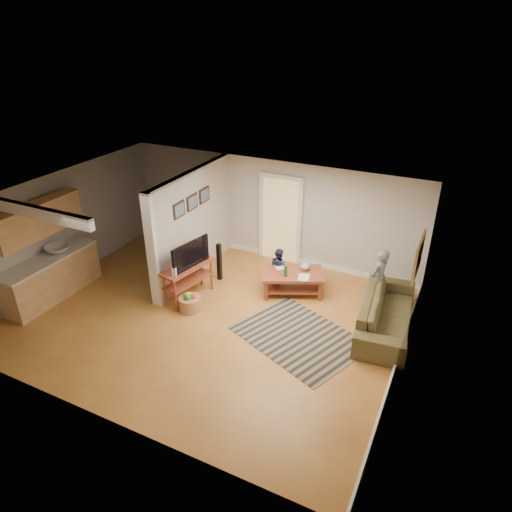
{
  "coord_description": "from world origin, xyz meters",
  "views": [
    {
      "loc": [
        4.22,
        -6.5,
        5.4
      ],
      "look_at": [
        0.62,
        0.92,
        1.1
      ],
      "focal_mm": 32.0,
      "sensor_mm": 36.0,
      "label": 1
    }
  ],
  "objects_px": {
    "speaker_left": "(192,265)",
    "child": "(374,306)",
    "coffee_table": "(293,277)",
    "sofa": "(384,327)",
    "toddler": "(278,284)",
    "toy_basket": "(190,303)",
    "speaker_right": "(219,262)",
    "tv_console": "(188,269)"
  },
  "relations": [
    {
      "from": "toy_basket",
      "to": "child",
      "type": "bearing_deg",
      "value": 27.65
    },
    {
      "from": "toy_basket",
      "to": "coffee_table",
      "type": "bearing_deg",
      "value": 43.22
    },
    {
      "from": "sofa",
      "to": "speaker_right",
      "type": "distance_m",
      "value": 3.88
    },
    {
      "from": "coffee_table",
      "to": "speaker_right",
      "type": "distance_m",
      "value": 1.76
    },
    {
      "from": "speaker_right",
      "to": "coffee_table",
      "type": "bearing_deg",
      "value": 10.85
    },
    {
      "from": "sofa",
      "to": "child",
      "type": "height_order",
      "value": "child"
    },
    {
      "from": "speaker_left",
      "to": "toy_basket",
      "type": "relative_size",
      "value": 2.06
    },
    {
      "from": "sofa",
      "to": "speaker_right",
      "type": "relative_size",
      "value": 2.63
    },
    {
      "from": "tv_console",
      "to": "speaker_right",
      "type": "relative_size",
      "value": 1.46
    },
    {
      "from": "speaker_left",
      "to": "sofa",
      "type": "bearing_deg",
      "value": -15.53
    },
    {
      "from": "sofa",
      "to": "toy_basket",
      "type": "distance_m",
      "value": 3.94
    },
    {
      "from": "sofa",
      "to": "speaker_right",
      "type": "xyz_separation_m",
      "value": [
        -3.85,
        0.23,
        0.45
      ]
    },
    {
      "from": "tv_console",
      "to": "speaker_right",
      "type": "xyz_separation_m",
      "value": [
        0.19,
        0.97,
        -0.27
      ]
    },
    {
      "from": "child",
      "to": "sofa",
      "type": "bearing_deg",
      "value": 47.63
    },
    {
      "from": "child",
      "to": "toddler",
      "type": "xyz_separation_m",
      "value": [
        -2.19,
        -0.04,
        0.0
      ]
    },
    {
      "from": "sofa",
      "to": "speaker_left",
      "type": "xyz_separation_m",
      "value": [
        -4.3,
        -0.2,
        0.47
      ]
    },
    {
      "from": "child",
      "to": "toy_basket",
      "type": "bearing_deg",
      "value": -42.06
    },
    {
      "from": "toddler",
      "to": "sofa",
      "type": "bearing_deg",
      "value": -164.27
    },
    {
      "from": "child",
      "to": "toddler",
      "type": "bearing_deg",
      "value": -68.55
    },
    {
      "from": "sofa",
      "to": "coffee_table",
      "type": "relative_size",
      "value": 1.58
    },
    {
      "from": "sofa",
      "to": "speaker_left",
      "type": "distance_m",
      "value": 4.33
    },
    {
      "from": "tv_console",
      "to": "toddler",
      "type": "height_order",
      "value": "tv_console"
    },
    {
      "from": "toddler",
      "to": "toy_basket",
      "type": "bearing_deg",
      "value": 84.1
    },
    {
      "from": "toy_basket",
      "to": "tv_console",
      "type": "bearing_deg",
      "value": 124.29
    },
    {
      "from": "speaker_right",
      "to": "child",
      "type": "height_order",
      "value": "speaker_right"
    },
    {
      "from": "coffee_table",
      "to": "speaker_right",
      "type": "height_order",
      "value": "speaker_right"
    },
    {
      "from": "coffee_table",
      "to": "sofa",
      "type": "bearing_deg",
      "value": -11.43
    },
    {
      "from": "coffee_table",
      "to": "speaker_left",
      "type": "xyz_separation_m",
      "value": [
        -2.2,
        -0.62,
        0.07
      ]
    },
    {
      "from": "coffee_table",
      "to": "toddler",
      "type": "height_order",
      "value": "coffee_table"
    },
    {
      "from": "child",
      "to": "toddler",
      "type": "relative_size",
      "value": 1.49
    },
    {
      "from": "speaker_left",
      "to": "child",
      "type": "relative_size",
      "value": 0.7
    },
    {
      "from": "coffee_table",
      "to": "child",
      "type": "distance_m",
      "value": 1.82
    },
    {
      "from": "speaker_left",
      "to": "toy_basket",
      "type": "distance_m",
      "value": 1.13
    },
    {
      "from": "toy_basket",
      "to": "child",
      "type": "height_order",
      "value": "child"
    },
    {
      "from": "sofa",
      "to": "speaker_left",
      "type": "height_order",
      "value": "speaker_left"
    },
    {
      "from": "speaker_right",
      "to": "tv_console",
      "type": "bearing_deg",
      "value": -96.65
    },
    {
      "from": "coffee_table",
      "to": "speaker_left",
      "type": "relative_size",
      "value": 1.6
    },
    {
      "from": "child",
      "to": "tv_console",
      "type": "bearing_deg",
      "value": -48.92
    },
    {
      "from": "speaker_left",
      "to": "speaker_right",
      "type": "height_order",
      "value": "speaker_left"
    },
    {
      "from": "sofa",
      "to": "toddler",
      "type": "xyz_separation_m",
      "value": [
        -2.53,
        0.61,
        0.0
      ]
    },
    {
      "from": "tv_console",
      "to": "toddler",
      "type": "xyz_separation_m",
      "value": [
        1.5,
        1.36,
        -0.72
      ]
    },
    {
      "from": "coffee_table",
      "to": "toddler",
      "type": "relative_size",
      "value": 1.67
    }
  ]
}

